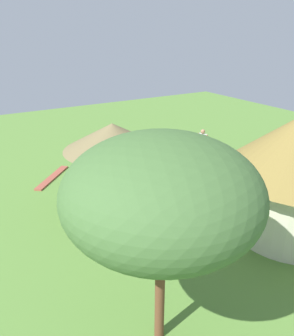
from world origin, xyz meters
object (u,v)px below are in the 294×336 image
(patio_chair_near_lawn, at_px, (125,208))
(zebra_nearest_camera, at_px, (108,156))
(zebra_toward_hut, at_px, (160,149))
(patio_dining_table, at_px, (115,191))
(shade_umbrella, at_px, (113,137))
(zebra_by_umbrella, at_px, (207,168))
(acacia_tree_behind_hut, at_px, (162,194))
(patio_chair_west_end, at_px, (114,181))
(standing_watcher, at_px, (202,142))
(guest_beside_umbrella, at_px, (165,187))
(striped_lounge_chair, at_px, (150,185))

(patio_chair_near_lawn, distance_m, zebra_nearest_camera, 4.29)
(zebra_toward_hut, bearing_deg, patio_dining_table, 104.95)
(shade_umbrella, relative_size, zebra_by_umbrella, 2.05)
(patio_dining_table, distance_m, acacia_tree_behind_hut, 7.16)
(patio_chair_west_end, relative_size, standing_watcher, 0.51)
(zebra_toward_hut, distance_m, acacia_tree_behind_hut, 10.85)
(shade_umbrella, height_order, zebra_nearest_camera, shade_umbrella)
(patio_chair_near_lawn, relative_size, guest_beside_umbrella, 0.55)
(zebra_nearest_camera, xyz_separation_m, zebra_by_umbrella, (-3.13, 3.59, -0.03))
(patio_chair_near_lawn, height_order, patio_chair_west_end, same)
(shade_umbrella, height_order, patio_dining_table, shade_umbrella)
(patio_chair_west_end, bearing_deg, acacia_tree_behind_hut, 95.92)
(guest_beside_umbrella, bearing_deg, zebra_toward_hut, -37.48)
(patio_chair_near_lawn, bearing_deg, patio_dining_table, 90.00)
(zebra_nearest_camera, xyz_separation_m, zebra_toward_hut, (-2.82, 0.26, -0.05))
(acacia_tree_behind_hut, bearing_deg, patio_dining_table, -106.58)
(zebra_by_umbrella, bearing_deg, patio_dining_table, 137.23)
(zebra_by_umbrella, xyz_separation_m, zebra_toward_hut, (0.31, -3.33, -0.03))
(standing_watcher, xyz_separation_m, acacia_tree_behind_hut, (8.15, 8.34, 2.70))
(patio_chair_west_end, height_order, zebra_toward_hut, zebra_toward_hut)
(patio_chair_west_end, bearing_deg, shade_umbrella, 90.00)
(patio_chair_west_end, xyz_separation_m, striped_lounge_chair, (-1.45, 0.70, -0.26))
(shade_umbrella, distance_m, striped_lounge_chair, 3.34)
(shade_umbrella, xyz_separation_m, patio_chair_west_end, (-0.49, -1.13, -2.43))
(patio_dining_table, xyz_separation_m, guest_beside_umbrella, (-1.56, 1.32, 0.33))
(guest_beside_umbrella, height_order, zebra_by_umbrella, guest_beside_umbrella)
(patio_dining_table, bearing_deg, zebra_toward_hut, -145.92)
(striped_lounge_chair, bearing_deg, zebra_toward_hut, 54.37)
(patio_chair_west_end, distance_m, striped_lounge_chair, 1.63)
(standing_watcher, relative_size, zebra_nearest_camera, 0.92)
(patio_dining_table, bearing_deg, zebra_by_umbrella, 170.23)
(acacia_tree_behind_hut, bearing_deg, striped_lounge_chair, -119.77)
(patio_dining_table, relative_size, standing_watcher, 0.84)
(striped_lounge_chair, bearing_deg, patio_chair_west_end, 159.68)
(patio_chair_west_end, height_order, zebra_nearest_camera, zebra_nearest_camera)
(guest_beside_umbrella, height_order, zebra_nearest_camera, guest_beside_umbrella)
(patio_dining_table, height_order, standing_watcher, standing_watcher)
(acacia_tree_behind_hut, bearing_deg, zebra_nearest_camera, -107.69)
(standing_watcher, height_order, zebra_toward_hut, standing_watcher)
(patio_chair_near_lawn, relative_size, standing_watcher, 0.51)
(patio_dining_table, relative_size, zebra_nearest_camera, 0.77)
(guest_beside_umbrella, distance_m, zebra_nearest_camera, 4.22)
(guest_beside_umbrella, distance_m, standing_watcher, 5.89)
(patio_dining_table, relative_size, patio_chair_west_end, 1.64)
(zebra_nearest_camera, height_order, zebra_by_umbrella, zebra_nearest_camera)
(patio_chair_near_lawn, xyz_separation_m, zebra_toward_hut, (-4.03, -3.83, 0.45))
(striped_lounge_chair, bearing_deg, shade_umbrella, -162.07)
(patio_dining_table, xyz_separation_m, zebra_toward_hut, (-3.86, -2.61, 0.31))
(standing_watcher, bearing_deg, patio_chair_west_end, 79.38)
(guest_beside_umbrella, xyz_separation_m, acacia_tree_behind_hut, (3.40, 4.87, 2.76))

